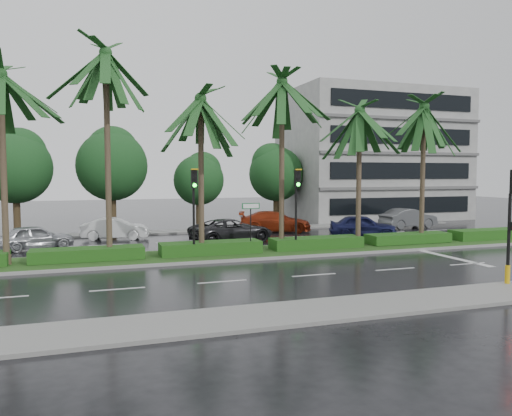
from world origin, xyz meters
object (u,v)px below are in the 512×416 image
object	(u,v)px
car_blue	(363,226)
car_grey	(408,218)
signal_near	(511,221)
car_red	(275,222)
signal_median_left	(194,199)
car_silver	(35,237)
street_sign	(251,215)
car_darkgrey	(232,230)
car_white	(115,229)

from	to	relation	value
car_blue	car_grey	bearing A→B (deg)	-35.65
signal_near	car_red	distance (m)	19.56
signal_median_left	car_silver	distance (m)	10.18
car_blue	street_sign	bearing A→B (deg)	140.71
car_darkgrey	car_red	distance (m)	6.16
signal_near	car_darkgrey	bearing A→B (deg)	113.19
car_darkgrey	car_blue	world-z (taller)	car_blue
car_red	car_grey	bearing A→B (deg)	-75.63
car_red	car_darkgrey	bearing A→B (deg)	152.48
car_silver	car_white	distance (m)	5.46
signal_median_left	car_darkgrey	size ratio (longest dim) A/B	0.83
street_sign	car_white	xyz separation A→B (m)	(-6.28, 9.05, -1.43)
signal_near	signal_median_left	xyz separation A→B (m)	(-10.00, 9.69, 0.49)
signal_median_left	car_darkgrey	world-z (taller)	signal_median_left
signal_median_left	car_red	xyz separation A→B (m)	(8.00, 9.69, -2.24)
street_sign	car_blue	bearing A→B (deg)	26.92
car_red	car_silver	bearing A→B (deg)	122.06
car_red	signal_near	bearing A→B (deg)	-154.70
signal_median_left	car_white	bearing A→B (deg)	109.58
car_silver	car_darkgrey	world-z (taller)	car_darkgrey
car_darkgrey	signal_near	bearing A→B (deg)	-168.75
street_sign	car_silver	bearing A→B (deg)	151.05
signal_near	car_blue	size ratio (longest dim) A/B	0.99
car_white	car_darkgrey	world-z (taller)	car_darkgrey
car_red	street_sign	bearing A→B (deg)	171.66
street_sign	car_blue	world-z (taller)	street_sign
street_sign	car_silver	world-z (taller)	street_sign
car_grey	signal_median_left	bearing A→B (deg)	108.95
car_red	car_blue	world-z (taller)	car_red
car_silver	signal_median_left	bearing A→B (deg)	-146.10
signal_median_left	car_red	size ratio (longest dim) A/B	0.83
car_silver	car_darkgrey	bearing A→B (deg)	-111.17
signal_near	car_grey	size ratio (longest dim) A/B	0.94
car_white	car_darkgrey	size ratio (longest dim) A/B	0.80
signal_median_left	car_red	world-z (taller)	signal_median_left
signal_median_left	car_white	xyz separation A→B (m)	(-3.28, 9.23, -2.30)
signal_median_left	car_silver	size ratio (longest dim) A/B	1.06
car_silver	car_white	bearing A→B (deg)	-73.36
signal_near	street_sign	xyz separation A→B (m)	(-7.00, 9.87, -0.38)
car_white	car_red	distance (m)	11.29
street_sign	signal_median_left	bearing A→B (deg)	-176.53
street_sign	car_darkgrey	xyz separation A→B (m)	(0.50, 5.30, -1.39)
street_sign	car_grey	xyz separation A→B (m)	(15.82, 8.55, -1.36)
signal_near	signal_median_left	distance (m)	13.93
signal_median_left	car_silver	bearing A→B (deg)	141.70
signal_near	car_darkgrey	world-z (taller)	signal_near
signal_median_left	car_blue	size ratio (longest dim) A/B	0.99
street_sign	car_darkgrey	distance (m)	5.50
signal_median_left	car_silver	xyz separation A→B (m)	(-7.78, 6.15, -2.30)
car_grey	car_red	bearing A→B (deg)	79.02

